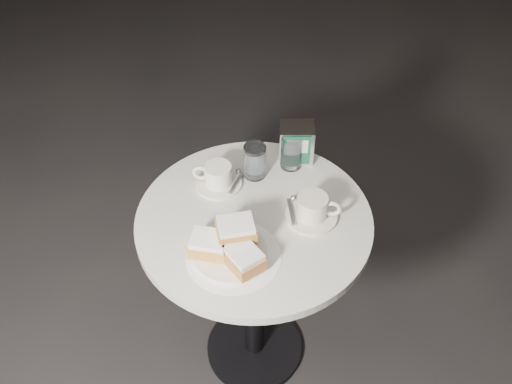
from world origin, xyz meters
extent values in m
plane|color=black|center=(0.00, 0.00, 0.00)|extent=(7.00, 7.00, 0.00)
cylinder|color=black|center=(0.00, 0.00, 0.01)|extent=(0.36, 0.36, 0.03)
cylinder|color=black|center=(0.00, 0.00, 0.36)|extent=(0.07, 0.07, 0.70)
cylinder|color=white|center=(0.00, 0.00, 0.73)|extent=(0.70, 0.70, 0.03)
cylinder|color=white|center=(-0.01, -0.16, 0.75)|extent=(0.34, 0.34, 0.00)
cylinder|color=silver|center=(-0.02, -0.16, 0.75)|extent=(0.25, 0.25, 0.02)
cube|color=gold|center=(-0.07, -0.17, 0.78)|extent=(0.11, 0.09, 0.04)
cube|color=white|center=(-0.07, -0.17, 0.81)|extent=(0.11, 0.09, 0.02)
cube|color=#B87238|center=(0.03, -0.19, 0.78)|extent=(0.13, 0.13, 0.04)
cube|color=white|center=(0.03, -0.19, 0.81)|extent=(0.12, 0.12, 0.02)
cube|color=#B87738|center=(-0.01, -0.13, 0.81)|extent=(0.13, 0.12, 0.04)
cube|color=white|center=(-0.01, -0.13, 0.84)|extent=(0.12, 0.11, 0.02)
cylinder|color=silver|center=(-0.15, 0.10, 0.75)|extent=(0.17, 0.17, 0.01)
cylinder|color=white|center=(-0.15, 0.10, 0.79)|extent=(0.10, 0.10, 0.07)
cylinder|color=#8B634B|center=(-0.15, 0.10, 0.81)|extent=(0.09, 0.09, 0.00)
torus|color=silver|center=(-0.20, 0.09, 0.79)|extent=(0.05, 0.02, 0.05)
cube|color=silver|center=(-0.09, 0.11, 0.76)|extent=(0.02, 0.10, 0.00)
sphere|color=#AFAFB3|center=(-0.10, 0.16, 0.76)|extent=(0.02, 0.02, 0.02)
cylinder|color=silver|center=(0.16, 0.05, 0.75)|extent=(0.18, 0.18, 0.01)
cylinder|color=silver|center=(0.16, 0.05, 0.79)|extent=(0.10, 0.10, 0.07)
cylinder|color=#8A604B|center=(0.16, 0.05, 0.82)|extent=(0.09, 0.09, 0.00)
torus|color=silver|center=(0.22, 0.06, 0.79)|extent=(0.06, 0.02, 0.06)
cube|color=#B9B9BE|center=(0.10, 0.04, 0.76)|extent=(0.05, 0.10, 0.00)
sphere|color=silver|center=(0.09, 0.09, 0.76)|extent=(0.02, 0.02, 0.02)
cylinder|color=white|center=(-0.05, 0.18, 0.80)|extent=(0.09, 0.09, 0.11)
cylinder|color=white|center=(-0.05, 0.18, 0.80)|extent=(0.08, 0.08, 0.10)
cylinder|color=silver|center=(0.04, 0.26, 0.80)|extent=(0.07, 0.07, 0.11)
cylinder|color=white|center=(0.04, 0.26, 0.80)|extent=(0.07, 0.07, 0.10)
cube|color=white|center=(0.05, 0.30, 0.81)|extent=(0.13, 0.11, 0.13)
cube|color=#175338|center=(0.06, 0.25, 0.81)|extent=(0.08, 0.03, 0.11)
cube|color=silver|center=(0.06, 0.25, 0.83)|extent=(0.07, 0.02, 0.05)
camera|label=1|loc=(0.35, -1.09, 1.97)|focal=40.00mm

